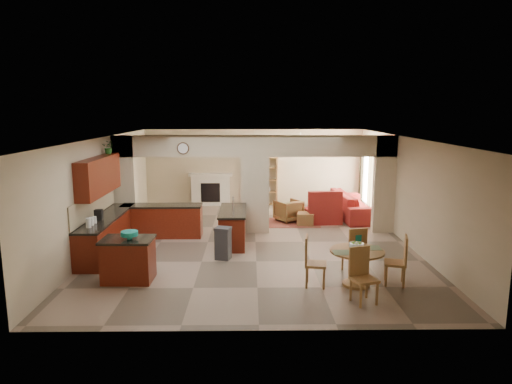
{
  "coord_description": "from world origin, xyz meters",
  "views": [
    {
      "loc": [
        -0.14,
        -11.82,
        3.5
      ],
      "look_at": [
        0.02,
        0.3,
        1.31
      ],
      "focal_mm": 32.0,
      "sensor_mm": 36.0,
      "label": 1
    }
  ],
  "objects_px": {
    "sofa": "(354,205)",
    "dining_table": "(357,262)",
    "armchair": "(289,211)",
    "kitchen_island": "(128,259)"
  },
  "relations": [
    {
      "from": "dining_table",
      "to": "kitchen_island",
      "type": "bearing_deg",
      "value": 175.92
    },
    {
      "from": "dining_table",
      "to": "sofa",
      "type": "xyz_separation_m",
      "value": [
        1.3,
        5.98,
        -0.08
      ]
    },
    {
      "from": "kitchen_island",
      "to": "dining_table",
      "type": "bearing_deg",
      "value": -2.69
    },
    {
      "from": "kitchen_island",
      "to": "armchair",
      "type": "relative_size",
      "value": 1.41
    },
    {
      "from": "dining_table",
      "to": "armchair",
      "type": "bearing_deg",
      "value": 99.57
    },
    {
      "from": "sofa",
      "to": "armchair",
      "type": "height_order",
      "value": "sofa"
    },
    {
      "from": "dining_table",
      "to": "armchair",
      "type": "relative_size",
      "value": 1.44
    },
    {
      "from": "kitchen_island",
      "to": "armchair",
      "type": "bearing_deg",
      "value": 55.07
    },
    {
      "from": "dining_table",
      "to": "sofa",
      "type": "distance_m",
      "value": 6.12
    },
    {
      "from": "sofa",
      "to": "dining_table",
      "type": "bearing_deg",
      "value": 163.63
    }
  ]
}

